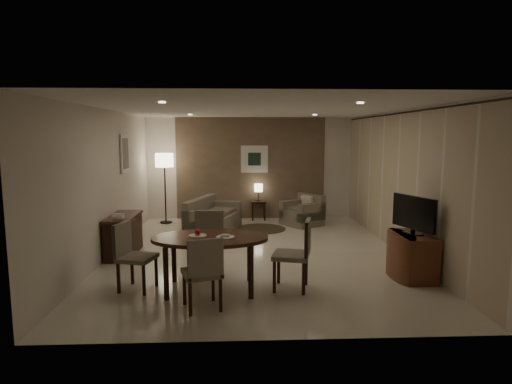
{
  "coord_description": "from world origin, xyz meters",
  "views": [
    {
      "loc": [
        -0.36,
        -7.92,
        2.23
      ],
      "look_at": [
        0.0,
        0.2,
        1.15
      ],
      "focal_mm": 30.0,
      "sensor_mm": 36.0,
      "label": 1
    }
  ],
  "objects_px": {
    "dining_table": "(210,263)",
    "chair_far": "(207,244)",
    "floor_lamp": "(165,188)",
    "console_desk": "(124,235)",
    "sofa": "(214,215)",
    "side_table": "(258,210)",
    "chair_left": "(137,257)",
    "chair_near": "(202,272)",
    "chair_right": "(291,254)",
    "armchair": "(302,210)",
    "tv_cabinet": "(413,256)"
  },
  "relations": [
    {
      "from": "dining_table",
      "to": "chair_far",
      "type": "relative_size",
      "value": 1.66
    },
    {
      "from": "floor_lamp",
      "to": "console_desk",
      "type": "bearing_deg",
      "value": -95.74
    },
    {
      "from": "sofa",
      "to": "side_table",
      "type": "xyz_separation_m",
      "value": [
        1.11,
        1.4,
        -0.14
      ]
    },
    {
      "from": "chair_left",
      "to": "sofa",
      "type": "relative_size",
      "value": 0.59
    },
    {
      "from": "console_desk",
      "to": "floor_lamp",
      "type": "bearing_deg",
      "value": 84.26
    },
    {
      "from": "console_desk",
      "to": "side_table",
      "type": "distance_m",
      "value": 4.22
    },
    {
      "from": "side_table",
      "to": "chair_far",
      "type": "bearing_deg",
      "value": -103.01
    },
    {
      "from": "chair_near",
      "to": "sofa",
      "type": "relative_size",
      "value": 0.58
    },
    {
      "from": "chair_far",
      "to": "side_table",
      "type": "xyz_separation_m",
      "value": [
        1.04,
        4.5,
        -0.25
      ]
    },
    {
      "from": "chair_near",
      "to": "floor_lamp",
      "type": "distance_m",
      "value": 5.71
    },
    {
      "from": "chair_right",
      "to": "armchair",
      "type": "xyz_separation_m",
      "value": [
        0.84,
        4.43,
        -0.14
      ]
    },
    {
      "from": "chair_right",
      "to": "side_table",
      "type": "height_order",
      "value": "chair_right"
    },
    {
      "from": "armchair",
      "to": "floor_lamp",
      "type": "distance_m",
      "value": 3.51
    },
    {
      "from": "chair_right",
      "to": "armchair",
      "type": "relative_size",
      "value": 1.22
    },
    {
      "from": "chair_right",
      "to": "floor_lamp",
      "type": "bearing_deg",
      "value": -137.91
    },
    {
      "from": "chair_right",
      "to": "sofa",
      "type": "relative_size",
      "value": 0.62
    },
    {
      "from": "chair_left",
      "to": "side_table",
      "type": "xyz_separation_m",
      "value": [
        2.01,
        5.11,
        -0.24
      ]
    },
    {
      "from": "tv_cabinet",
      "to": "floor_lamp",
      "type": "height_order",
      "value": "floor_lamp"
    },
    {
      "from": "chair_near",
      "to": "sofa",
      "type": "distance_m",
      "value": 4.43
    },
    {
      "from": "tv_cabinet",
      "to": "dining_table",
      "type": "relative_size",
      "value": 0.54
    },
    {
      "from": "chair_far",
      "to": "chair_left",
      "type": "relative_size",
      "value": 1.03
    },
    {
      "from": "dining_table",
      "to": "sofa",
      "type": "xyz_separation_m",
      "value": [
        -0.16,
        3.76,
        -0.0
      ]
    },
    {
      "from": "sofa",
      "to": "floor_lamp",
      "type": "bearing_deg",
      "value": 67.83
    },
    {
      "from": "side_table",
      "to": "tv_cabinet",
      "type": "bearing_deg",
      "value": -65.12
    },
    {
      "from": "tv_cabinet",
      "to": "sofa",
      "type": "height_order",
      "value": "sofa"
    },
    {
      "from": "armchair",
      "to": "floor_lamp",
      "type": "xyz_separation_m",
      "value": [
        -3.44,
        0.44,
        0.51
      ]
    },
    {
      "from": "tv_cabinet",
      "to": "chair_far",
      "type": "bearing_deg",
      "value": 175.62
    },
    {
      "from": "side_table",
      "to": "armchair",
      "type": "bearing_deg",
      "value": -35.31
    },
    {
      "from": "chair_right",
      "to": "dining_table",
      "type": "bearing_deg",
      "value": -76.71
    },
    {
      "from": "chair_near",
      "to": "chair_far",
      "type": "distance_m",
      "value": 1.33
    },
    {
      "from": "chair_near",
      "to": "armchair",
      "type": "bearing_deg",
      "value": -129.37
    },
    {
      "from": "console_desk",
      "to": "dining_table",
      "type": "distance_m",
      "value": 2.58
    },
    {
      "from": "tv_cabinet",
      "to": "console_desk",
      "type": "bearing_deg",
      "value": 162.95
    },
    {
      "from": "chair_left",
      "to": "armchair",
      "type": "bearing_deg",
      "value": -20.02
    },
    {
      "from": "chair_far",
      "to": "floor_lamp",
      "type": "bearing_deg",
      "value": 112.66
    },
    {
      "from": "dining_table",
      "to": "chair_right",
      "type": "relative_size",
      "value": 1.62
    },
    {
      "from": "armchair",
      "to": "floor_lamp",
      "type": "relative_size",
      "value": 0.48
    },
    {
      "from": "sofa",
      "to": "tv_cabinet",
      "type": "bearing_deg",
      "value": -117.09
    },
    {
      "from": "sofa",
      "to": "floor_lamp",
      "type": "distance_m",
      "value": 1.76
    },
    {
      "from": "tv_cabinet",
      "to": "chair_far",
      "type": "relative_size",
      "value": 0.89
    },
    {
      "from": "chair_left",
      "to": "floor_lamp",
      "type": "height_order",
      "value": "floor_lamp"
    },
    {
      "from": "side_table",
      "to": "dining_table",
      "type": "bearing_deg",
      "value": -100.44
    },
    {
      "from": "console_desk",
      "to": "side_table",
      "type": "relative_size",
      "value": 2.38
    },
    {
      "from": "chair_near",
      "to": "chair_left",
      "type": "xyz_separation_m",
      "value": [
        -0.99,
        0.72,
        0.01
      ]
    },
    {
      "from": "console_desk",
      "to": "chair_left",
      "type": "relative_size",
      "value": 1.22
    },
    {
      "from": "dining_table",
      "to": "chair_right",
      "type": "distance_m",
      "value": 1.17
    },
    {
      "from": "chair_near",
      "to": "chair_right",
      "type": "distance_m",
      "value": 1.39
    },
    {
      "from": "chair_left",
      "to": "chair_right",
      "type": "relative_size",
      "value": 0.95
    },
    {
      "from": "armchair",
      "to": "chair_near",
      "type": "bearing_deg",
      "value": -55.86
    },
    {
      "from": "console_desk",
      "to": "chair_left",
      "type": "xyz_separation_m",
      "value": [
        0.68,
        -1.86,
        0.12
      ]
    }
  ]
}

